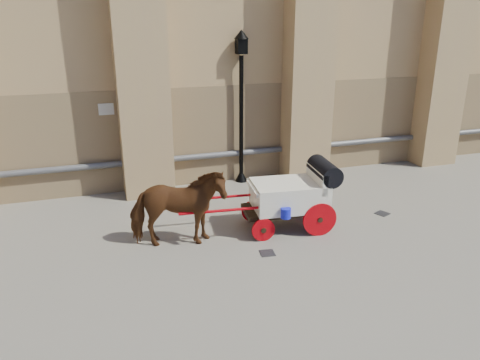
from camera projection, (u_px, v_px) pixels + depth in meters
name	position (u px, v px, depth m)	size (l,w,h in m)	color
ground	(214.00, 241.00, 10.92)	(90.00, 90.00, 0.00)	slate
horse	(178.00, 209.00, 10.43)	(0.98, 2.15, 1.81)	#573214
carriage	(294.00, 193.00, 11.33)	(3.93, 1.47, 1.68)	black
street_lamp	(241.00, 104.00, 14.05)	(0.43, 0.43, 4.59)	black
drain_grate_near	(267.00, 253.00, 10.36)	(0.32, 0.32, 0.01)	black
drain_grate_far	(382.00, 213.00, 12.42)	(0.32, 0.32, 0.01)	black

